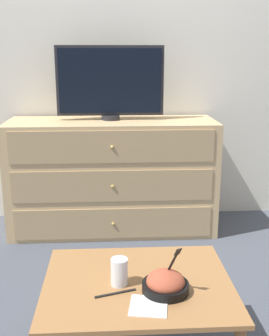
% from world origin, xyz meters
% --- Properties ---
extents(ground_plane, '(12.00, 12.00, 0.00)m').
position_xyz_m(ground_plane, '(0.00, 0.00, 0.00)').
color(ground_plane, '#474C56').
extents(wall_back, '(12.00, 0.05, 2.60)m').
position_xyz_m(wall_back, '(0.00, 0.03, 1.30)').
color(wall_back, silver).
rests_on(wall_back, ground_plane).
extents(dresser, '(1.50, 0.53, 0.82)m').
position_xyz_m(dresser, '(0.01, -0.29, 0.41)').
color(dresser, tan).
rests_on(dresser, ground_plane).
extents(tv, '(0.76, 0.13, 0.52)m').
position_xyz_m(tv, '(0.00, -0.25, 1.09)').
color(tv, '#232328').
rests_on(tv, dresser).
extents(coffee_table, '(0.76, 0.62, 0.39)m').
position_xyz_m(coffee_table, '(0.10, -1.76, 0.34)').
color(coffee_table, '#9E6B3D').
rests_on(coffee_table, ground_plane).
extents(takeout_bowl, '(0.18, 0.18, 0.20)m').
position_xyz_m(takeout_bowl, '(0.20, -1.84, 0.43)').
color(takeout_bowl, black).
rests_on(takeout_bowl, coffee_table).
extents(drink_cup, '(0.07, 0.07, 0.11)m').
position_xyz_m(drink_cup, '(0.03, -1.78, 0.44)').
color(drink_cup, '#9E6638').
rests_on(drink_cup, coffee_table).
extents(napkin, '(0.16, 0.16, 0.00)m').
position_xyz_m(napkin, '(0.13, -1.94, 0.40)').
color(napkin, white).
rests_on(napkin, coffee_table).
extents(knife, '(0.16, 0.06, 0.01)m').
position_xyz_m(knife, '(0.01, -1.85, 0.40)').
color(knife, black).
rests_on(knife, coffee_table).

